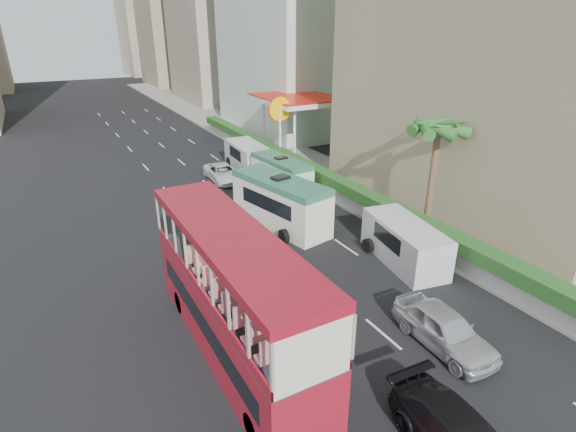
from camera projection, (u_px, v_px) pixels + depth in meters
ground_plane at (361, 306)px, 20.05m from camera, size 200.00×200.00×0.00m
double_decker_bus at (233, 294)px, 16.38m from camera, size 2.50×11.00×5.06m
car_silver_lane_a at (250, 250)px, 24.98m from camera, size 1.65×4.19×1.36m
car_silver_lane_b at (441, 345)px, 17.66m from camera, size 2.01×4.61×1.55m
van_asset at (223, 180)px, 36.05m from camera, size 2.26×4.65×1.27m
minibus_near at (281, 203)px, 27.47m from camera, size 3.66×7.20×3.05m
minibus_far at (281, 175)px, 33.29m from camera, size 2.40×5.80×2.50m
panel_van_near at (404, 243)px, 23.42m from camera, size 3.11×5.72×2.17m
panel_van_far at (248, 157)px, 38.21m from camera, size 2.54×5.74×2.25m
sidewalk at (278, 151)px, 44.10m from camera, size 6.00×120.00×0.18m
kerb_wall at (313, 181)px, 33.78m from camera, size 0.30×44.00×1.00m
hedge at (313, 170)px, 33.45m from camera, size 1.10×44.00×0.70m
palm_tree at (432, 182)px, 25.40m from camera, size 0.36×0.36×6.40m
shell_station at (297, 126)px, 41.88m from camera, size 6.50×8.00×5.50m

